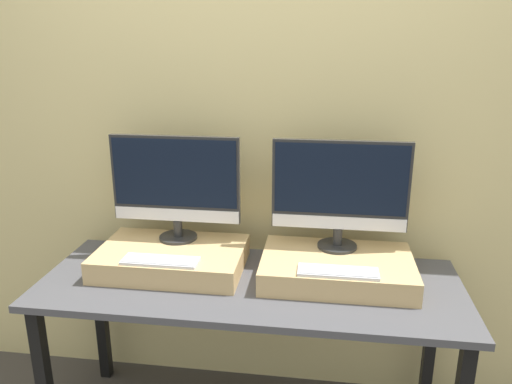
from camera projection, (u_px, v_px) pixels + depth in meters
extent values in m
cube|color=#DBC684|center=(262.00, 133.00, 2.29)|extent=(8.00, 0.04, 2.60)
cube|color=#47474C|center=(250.00, 284.00, 2.08)|extent=(1.75, 0.66, 0.03)
cube|color=black|center=(45.00, 384.00, 2.05)|extent=(0.05, 0.05, 0.72)
cube|color=black|center=(101.00, 315.00, 2.56)|extent=(0.05, 0.05, 0.72)
cube|color=black|center=(430.00, 341.00, 2.34)|extent=(0.05, 0.05, 0.72)
cube|color=tan|center=(172.00, 258.00, 2.18)|extent=(0.63, 0.41, 0.10)
cylinder|color=#282828|center=(178.00, 237.00, 2.27)|extent=(0.17, 0.17, 0.01)
cylinder|color=#282828|center=(178.00, 228.00, 2.26)|extent=(0.04, 0.04, 0.08)
cube|color=#282828|center=(175.00, 179.00, 2.19)|extent=(0.57, 0.02, 0.38)
cube|color=black|center=(174.00, 173.00, 2.16)|extent=(0.55, 0.00, 0.30)
cube|color=silver|center=(176.00, 215.00, 2.22)|extent=(0.57, 0.00, 0.06)
cube|color=silver|center=(160.00, 261.00, 2.03)|extent=(0.31, 0.10, 0.01)
cube|color=#B2B2B7|center=(160.00, 259.00, 2.02)|extent=(0.30, 0.09, 0.00)
cube|color=tan|center=(337.00, 268.00, 2.08)|extent=(0.63, 0.41, 0.10)
cylinder|color=#282828|center=(337.00, 246.00, 2.17)|extent=(0.17, 0.17, 0.01)
cylinder|color=#282828|center=(338.00, 236.00, 2.16)|extent=(0.04, 0.04, 0.08)
cube|color=#282828|center=(340.00, 186.00, 2.09)|extent=(0.57, 0.02, 0.38)
cube|color=black|center=(341.00, 180.00, 2.07)|extent=(0.55, 0.00, 0.30)
cube|color=silver|center=(338.00, 223.00, 2.13)|extent=(0.57, 0.00, 0.06)
cube|color=silver|center=(338.00, 272.00, 1.93)|extent=(0.31, 0.10, 0.01)
cube|color=#B2B2B7|center=(338.00, 270.00, 1.93)|extent=(0.30, 0.09, 0.00)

